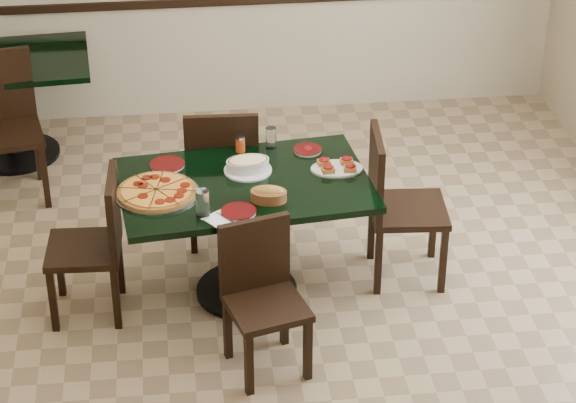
{
  "coord_description": "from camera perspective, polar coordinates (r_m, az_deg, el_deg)",
  "views": [
    {
      "loc": [
        -0.47,
        -5.2,
        3.83
      ],
      "look_at": [
        0.14,
        0.0,
        0.76
      ],
      "focal_mm": 70.0,
      "sensor_mm": 36.0,
      "label": 1
    }
  ],
  "objects": [
    {
      "name": "main_table",
      "position": [
        6.37,
        -2.2,
        -0.43
      ],
      "size": [
        1.48,
        1.04,
        0.75
      ],
      "rotation": [
        0.0,
        0.0,
        0.11
      ],
      "color": "black",
      "rests_on": "floor"
    },
    {
      "name": "room_shell",
      "position": [
        7.57,
        5.22,
        9.67
      ],
      "size": [
        5.5,
        5.5,
        5.5
      ],
      "color": "white",
      "rests_on": "floor"
    },
    {
      "name": "water_glass_b",
      "position": [
        5.93,
        -4.36,
        -0.12
      ],
      "size": [
        0.08,
        0.08,
        0.16
      ],
      "primitive_type": "cylinder",
      "color": "silver",
      "rests_on": "main_table"
    },
    {
      "name": "back_chair_near",
      "position": [
        7.68,
        -14.27,
        4.16
      ],
      "size": [
        0.54,
        0.54,
        0.99
      ],
      "rotation": [
        0.0,
        0.0,
        0.2
      ],
      "color": "black",
      "rests_on": "floor"
    },
    {
      "name": "pepper_shaker",
      "position": [
        6.59,
        -2.44,
        2.96
      ],
      "size": [
        0.06,
        0.06,
        0.1
      ],
      "color": "#BE5214",
      "rests_on": "main_table"
    },
    {
      "name": "pepperoni_pizza",
      "position": [
        6.19,
        -6.69,
        0.5
      ],
      "size": [
        0.47,
        0.47,
        0.04
      ],
      "rotation": [
        0.0,
        0.0,
        -0.2
      ],
      "color": "#B0B0B7",
      "rests_on": "main_table"
    },
    {
      "name": "back_table",
      "position": [
        8.17,
        -14.1,
        5.56
      ],
      "size": [
        1.23,
        0.94,
        0.75
      ],
      "rotation": [
        0.0,
        0.0,
        0.08
      ],
      "color": "black",
      "rests_on": "floor"
    },
    {
      "name": "water_glass_a",
      "position": [
        6.61,
        -0.87,
        3.25
      ],
      "size": [
        0.06,
        0.06,
        0.13
      ],
      "primitive_type": "cylinder",
      "color": "silver",
      "rests_on": "main_table"
    },
    {
      "name": "side_plate_far_l",
      "position": [
        6.48,
        -6.15,
        1.88
      ],
      "size": [
        0.2,
        0.2,
        0.02
      ],
      "rotation": [
        0.0,
        0.0,
        -0.24
      ],
      "color": "silver",
      "rests_on": "main_table"
    },
    {
      "name": "lasagna_casserole",
      "position": [
        6.37,
        -2.06,
        1.91
      ],
      "size": [
        0.27,
        0.27,
        0.09
      ],
      "rotation": [
        0.0,
        0.0,
        0.14
      ],
      "color": "silver",
      "rests_on": "main_table"
    },
    {
      "name": "side_plate_far_r",
      "position": [
        6.6,
        1.0,
        2.65
      ],
      "size": [
        0.17,
        0.17,
        0.03
      ],
      "rotation": [
        0.0,
        0.0,
        -0.15
      ],
      "color": "silver",
      "rests_on": "main_table"
    },
    {
      "name": "napkin_setting",
      "position": [
        5.94,
        -3.36,
        -0.88
      ],
      "size": [
        0.22,
        0.22,
        0.01
      ],
      "rotation": [
        0.0,
        0.0,
        0.62
      ],
      "color": "white",
      "rests_on": "main_table"
    },
    {
      "name": "chair_right",
      "position": [
        6.58,
        5.42,
        0.13
      ],
      "size": [
        0.47,
        0.47,
        0.94
      ],
      "rotation": [
        0.0,
        0.0,
        1.5
      ],
      "color": "black",
      "rests_on": "floor"
    },
    {
      "name": "chair_left",
      "position": [
        6.35,
        -9.67,
        -1.86
      ],
      "size": [
        0.43,
        0.43,
        0.88
      ],
      "rotation": [
        0.0,
        0.0,
        -1.62
      ],
      "color": "black",
      "rests_on": "floor"
    },
    {
      "name": "chair_far",
      "position": [
        6.88,
        -3.37,
        1.68
      ],
      "size": [
        0.46,
        0.46,
        0.95
      ],
      "rotation": [
        0.0,
        0.0,
        3.1
      ],
      "color": "black",
      "rests_on": "floor"
    },
    {
      "name": "bread_basket",
      "position": [
        6.08,
        -0.99,
        0.37
      ],
      "size": [
        0.22,
        0.18,
        0.09
      ],
      "rotation": [
        0.0,
        0.0,
        -0.22
      ],
      "color": "brown",
      "rests_on": "main_table"
    },
    {
      "name": "side_plate_near",
      "position": [
        5.99,
        -2.53,
        -0.52
      ],
      "size": [
        0.19,
        0.19,
        0.02
      ],
      "rotation": [
        0.0,
        0.0,
        0.07
      ],
      "color": "silver",
      "rests_on": "main_table"
    },
    {
      "name": "floor",
      "position": [
        6.48,
        -1.23,
        -5.89
      ],
      "size": [
        5.5,
        5.5,
        0.0
      ],
      "primitive_type": "plane",
      "color": "#927954",
      "rests_on": "ground"
    },
    {
      "name": "chair_near",
      "position": [
        5.9,
        -1.36,
        -4.48
      ],
      "size": [
        0.48,
        0.48,
        0.83
      ],
      "rotation": [
        0.0,
        0.0,
        0.27
      ],
      "color": "black",
      "rests_on": "floor"
    },
    {
      "name": "bruschetta_platter",
      "position": [
        6.4,
        2.5,
        1.8
      ],
      "size": [
        0.31,
        0.22,
        0.05
      ],
      "rotation": [
        0.0,
        0.0,
        -0.04
      ],
      "color": "silver",
      "rests_on": "main_table"
    }
  ]
}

